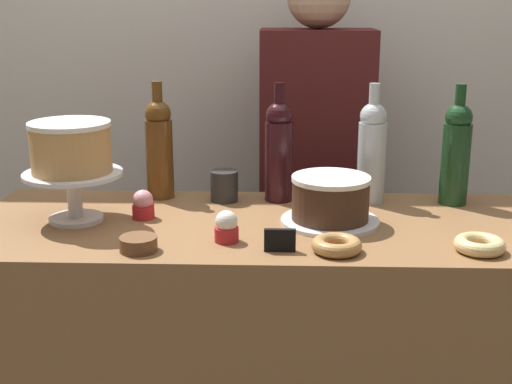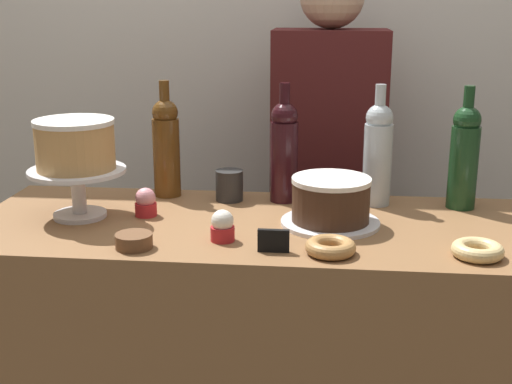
% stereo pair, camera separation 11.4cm
% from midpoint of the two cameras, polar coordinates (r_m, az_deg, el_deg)
% --- Properties ---
extents(back_wall, '(6.00, 0.05, 2.60)m').
position_cam_midpoint_polar(back_wall, '(2.48, -0.64, 11.41)').
color(back_wall, silver).
rests_on(back_wall, ground_plane).
extents(cake_stand_pedestal, '(0.24, 0.24, 0.13)m').
position_cam_midpoint_polar(cake_stand_pedestal, '(1.77, -16.80, 0.32)').
color(cake_stand_pedestal, silver).
rests_on(cake_stand_pedestal, display_counter).
extents(white_layer_cake, '(0.20, 0.20, 0.13)m').
position_cam_midpoint_polar(white_layer_cake, '(1.74, -17.06, 3.57)').
color(white_layer_cake, tan).
rests_on(white_layer_cake, cake_stand_pedestal).
extents(silver_serving_platter, '(0.25, 0.25, 0.01)m').
position_cam_midpoint_polar(silver_serving_platter, '(1.71, 4.28, -2.44)').
color(silver_serving_platter, white).
rests_on(silver_serving_platter, display_counter).
extents(chocolate_round_cake, '(0.19, 0.19, 0.11)m').
position_cam_midpoint_polar(chocolate_round_cake, '(1.69, 4.33, -0.51)').
color(chocolate_round_cake, '#3D2619').
rests_on(chocolate_round_cake, silver_serving_platter).
extents(wine_bottle_dark_red, '(0.08, 0.08, 0.33)m').
position_cam_midpoint_polar(wine_bottle_dark_red, '(1.86, 0.17, 3.57)').
color(wine_bottle_dark_red, black).
rests_on(wine_bottle_dark_red, display_counter).
extents(wine_bottle_green, '(0.08, 0.08, 0.33)m').
position_cam_midpoint_polar(wine_bottle_green, '(1.89, 14.72, 3.26)').
color(wine_bottle_green, '#193D1E').
rests_on(wine_bottle_green, display_counter).
extents(wine_bottle_clear, '(0.08, 0.08, 0.33)m').
position_cam_midpoint_polar(wine_bottle_clear, '(1.87, 7.92, 3.44)').
color(wine_bottle_clear, '#B2BCC1').
rests_on(wine_bottle_clear, display_counter).
extents(wine_bottle_amber, '(0.08, 0.08, 0.33)m').
position_cam_midpoint_polar(wine_bottle_amber, '(1.92, -9.78, 3.71)').
color(wine_bottle_amber, '#5B3814').
rests_on(wine_bottle_amber, display_counter).
extents(cupcake_strawberry, '(0.06, 0.06, 0.07)m').
position_cam_midpoint_polar(cupcake_strawberry, '(1.77, -11.24, -1.09)').
color(cupcake_strawberry, red).
rests_on(cupcake_strawberry, display_counter).
extents(cupcake_vanilla, '(0.06, 0.06, 0.07)m').
position_cam_midpoint_polar(cupcake_vanilla, '(1.57, -4.56, -2.96)').
color(cupcake_vanilla, red).
rests_on(cupcake_vanilla, display_counter).
extents(donut_glazed, '(0.11, 0.11, 0.03)m').
position_cam_midpoint_polar(donut_glazed, '(1.57, 16.20, -4.26)').
color(donut_glazed, '#E0C17F').
rests_on(donut_glazed, display_counter).
extents(donut_maple, '(0.11, 0.11, 0.03)m').
position_cam_midpoint_polar(donut_maple, '(1.51, 4.61, -4.47)').
color(donut_maple, '#B27F47').
rests_on(donut_maple, display_counter).
extents(cookie_stack, '(0.08, 0.08, 0.03)m').
position_cam_midpoint_polar(cookie_stack, '(1.55, -11.88, -4.28)').
color(cookie_stack, brown).
rests_on(cookie_stack, display_counter).
extents(price_sign_chalkboard, '(0.07, 0.01, 0.05)m').
position_cam_midpoint_polar(price_sign_chalkboard, '(1.51, -0.16, -4.08)').
color(price_sign_chalkboard, black).
rests_on(price_sign_chalkboard, display_counter).
extents(coffee_cup_ceramic, '(0.08, 0.08, 0.09)m').
position_cam_midpoint_polar(coffee_cup_ceramic, '(1.89, -4.40, 0.50)').
color(coffee_cup_ceramic, '#282828').
rests_on(coffee_cup_ceramic, display_counter).
extents(barista_figure, '(0.36, 0.22, 1.60)m').
position_cam_midpoint_polar(barista_figure, '(2.29, 3.44, -0.77)').
color(barista_figure, black).
rests_on(barista_figure, ground_plane).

